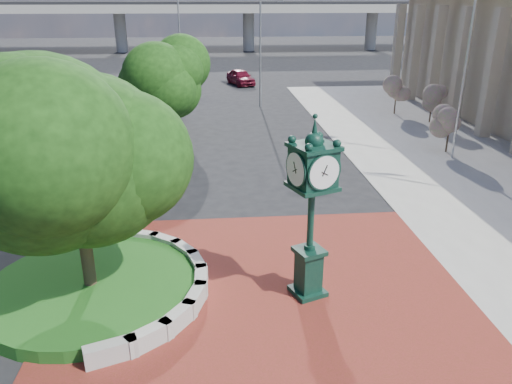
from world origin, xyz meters
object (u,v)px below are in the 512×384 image
object	(u,v)px
street_lamp_near	(263,46)
post_clock	(311,203)
parked_car	(241,77)
street_lamp_far	(181,27)
flagpole_b	(466,62)

from	to	relation	value
street_lamp_near	post_clock	bearing A→B (deg)	-93.04
parked_car	street_lamp_far	bearing A→B (deg)	117.64
post_clock	street_lamp_near	world-z (taller)	street_lamp_near
post_clock	flagpole_b	distance (m)	16.25
post_clock	street_lamp_far	size ratio (longest dim) A/B	0.60
post_clock	flagpole_b	world-z (taller)	flagpole_b
post_clock	street_lamp_near	size ratio (longest dim) A/B	0.66
post_clock	flagpole_b	xyz separation A→B (m)	(10.28, 12.40, 2.17)
post_clock	parked_car	xyz separation A→B (m)	(0.35, 37.58, -2.17)
parked_car	post_clock	bearing A→B (deg)	-108.05
parked_car	flagpole_b	distance (m)	27.42
post_clock	street_lamp_near	bearing A→B (deg)	86.96
flagpole_b	street_lamp_far	xyz separation A→B (m)	(-15.81, 31.03, 0.12)
flagpole_b	street_lamp_far	bearing A→B (deg)	117.00
flagpole_b	street_lamp_near	size ratio (longest dim) A/B	1.24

